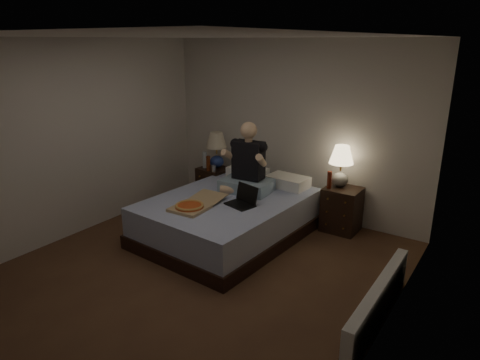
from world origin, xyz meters
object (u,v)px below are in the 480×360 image
Objects in this scene: water_bottle at (205,160)px; beer_bottle_left at (208,163)px; nightstand_left at (214,186)px; beer_bottle_right at (329,180)px; bed at (228,217)px; pizza_box at (190,207)px; nightstand_right at (342,209)px; lamp_right at (341,166)px; lamp_left at (217,150)px; laptop at (240,196)px; person at (247,158)px; radiator at (378,303)px; soda_can at (214,169)px.

water_bottle reaches higher than beer_bottle_left.
nightstand_left is 1.93m from beer_bottle_right.
pizza_box reaches higher than bed.
lamp_right reaches higher than nightstand_right.
lamp_left is (0.02, 0.05, 0.57)m from nightstand_left.
pizza_box is at bearing -64.39° from lamp_left.
lamp_left reaches higher than beer_bottle_right.
lamp_right reaches higher than pizza_box.
nightstand_right is 2.09m from beer_bottle_left.
water_bottle is (-1.02, 0.80, 0.43)m from bed.
lamp_right is at bearing 47.85° from bed.
lamp_left is 0.27m from beer_bottle_left.
lamp_right reaches higher than laptop.
person reaches higher than radiator.
radiator is (2.95, -1.43, -0.42)m from soda_can.
person is (0.94, -0.51, 0.71)m from nightstand_left.
nightstand_left is 0.43m from beer_bottle_left.
pizza_box reaches higher than nightstand_right.
lamp_right is 0.35× the size of radiator.
beer_bottle_right is (1.76, 0.20, 0.09)m from soda_can.
person reaches higher than nightstand_right.
nightstand_right is at bearing 8.78° from soda_can.
soda_can is (0.12, -0.16, 0.34)m from nightstand_left.
nightstand_right is at bearing -33.35° from lamp_right.
nightstand_right is 0.46m from beer_bottle_right.
lamp_right is 2.43× the size of beer_bottle_left.
radiator is at bearing -53.89° from beer_bottle_right.
beer_bottle_right reaches higher than soda_can.
lamp_left is 0.24m from water_bottle.
laptop is 2.05m from radiator.
water_bottle reaches higher than laptop.
laptop is at bearing -38.82° from soda_can.
bed is at bearing 161.63° from radiator.
laptop is 0.45× the size of pizza_box.
lamp_right is at bearing 10.62° from soda_can.
bed is 9.28× the size of beer_bottle_right.
beer_bottle_right is at bearing 45.95° from bed.
nightstand_right is at bearing 9.05° from nightstand_left.
bed is 0.82m from person.
radiator is at bearing -14.67° from bed.
lamp_right is at bearing 50.03° from pizza_box.
water_bottle is 0.27× the size of person.
nightstand_left is at bearing 126.69° from soda_can.
beer_bottle_right is 0.14× the size of radiator.
nightstand_left is 1.03× the size of lamp_right.
lamp_left is 1.96m from lamp_right.
lamp_right is at bearing 146.97° from nightstand_right.
beer_bottle_right reaches higher than beer_bottle_left.
beer_bottle_left is at bearing 116.32° from pizza_box.
bed is at bearing -137.75° from beer_bottle_right.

